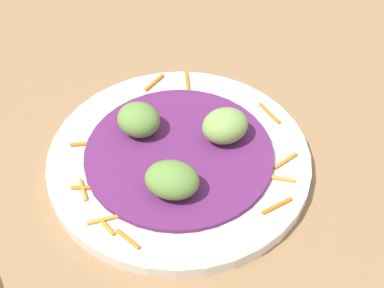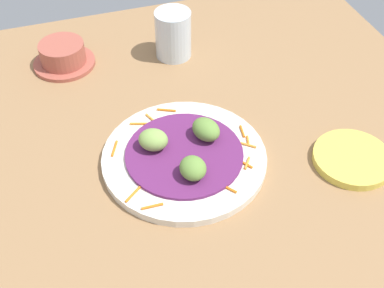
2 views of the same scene
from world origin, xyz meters
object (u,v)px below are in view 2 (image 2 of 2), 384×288
Objects in this scene: side_plate_small at (352,159)px; water_glass at (173,34)px; guac_scoop_left at (193,168)px; guac_scoop_right at (153,140)px; main_plate at (184,158)px; terracotta_bowl at (63,55)px; guac_scoop_center at (206,129)px.

water_glass is at bearing 26.61° from side_plate_small.
water_glass is at bearing -11.67° from guac_scoop_left.
guac_scoop_right is 0.38× the size of side_plate_small.
guac_scoop_right is 33.25cm from side_plate_small.
main_plate is at bearing 166.72° from water_glass.
terracotta_bowl is at bearing 24.36° from main_plate.
terracotta_bowl is at bearing 32.48° from guac_scoop_center.
guac_scoop_center is at bearing 62.83° from side_plate_small.
main_plate is 31.19cm from water_glass.
guac_scoop_center is at bearing -32.10° from guac_scoop_left.
terracotta_bowl is (42.47, 41.82, 1.52)cm from side_plate_small.
guac_scoop_center is at bearing -92.10° from guac_scoop_right.
guac_scoop_right is at bearing 57.90° from main_plate.
main_plate is 5.93× the size of guac_scoop_left.
main_plate is 36.96cm from terracotta_bowl.
guac_scoop_center is 27.76cm from water_glass.
guac_scoop_right is at bearing -160.71° from terracotta_bowl.
side_plate_small is at bearing -108.36° from main_plate.
water_glass is (27.29, -11.53, 1.28)cm from guac_scoop_right.
terracotta_bowl reaches higher than main_plate.
guac_scoop_center is 37.01cm from terracotta_bowl.
terracotta_bowl is 1.26× the size of water_glass.
water_glass is (38.89, 19.49, 4.28)cm from side_plate_small.
side_plate_small is 1.32× the size of water_glass.
guac_scoop_left is 0.87× the size of guac_scoop_center.
guac_scoop_center is at bearing 174.88° from water_glass.
guac_scoop_left is 9.06cm from guac_scoop_center.
guac_scoop_left is 0.35× the size of side_plate_small.
main_plate is at bearing -122.10° from guac_scoop_right.
guac_scoop_center is 0.53× the size of water_glass.
guac_scoop_center is (2.45, -4.62, 2.99)cm from main_plate.
guac_scoop_right is at bearing 87.90° from guac_scoop_center.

